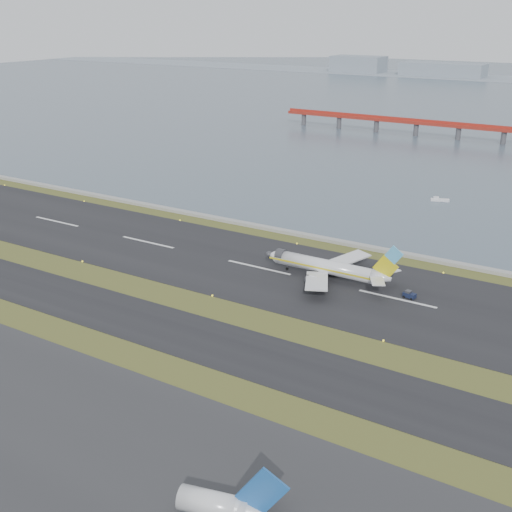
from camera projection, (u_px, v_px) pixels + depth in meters
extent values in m
plane|color=#3B4B1B|center=(194.00, 308.00, 154.05)|extent=(1000.00, 1000.00, 0.00)
cube|color=#2B2B2D|center=(3.00, 425.00, 110.17)|extent=(1000.00, 50.00, 0.10)
cube|color=black|center=(163.00, 327.00, 144.47)|extent=(1000.00, 18.00, 0.10)
cube|color=black|center=(259.00, 268.00, 177.96)|extent=(1000.00, 45.00, 0.10)
cube|color=#9A9994|center=(308.00, 236.00, 201.72)|extent=(1000.00, 2.50, 1.00)
cube|color=#A3271C|center=(505.00, 130.00, 341.02)|extent=(260.00, 5.00, 1.60)
cube|color=#A3271C|center=(505.00, 127.00, 340.48)|extent=(260.00, 0.40, 1.40)
cylinder|color=#4C4C51|center=(339.00, 123.00, 389.33)|extent=(2.80, 2.80, 7.00)
cylinder|color=#4C4C51|center=(503.00, 139.00, 342.62)|extent=(2.80, 2.80, 7.00)
cube|color=gray|center=(358.00, 64.00, 752.31)|extent=(60.00, 35.00, 18.00)
cube|color=gray|center=(443.00, 69.00, 704.37)|extent=(90.00, 35.00, 14.00)
cylinder|color=white|center=(324.00, 266.00, 169.70)|extent=(28.00, 3.80, 3.80)
cone|color=white|center=(273.00, 255.00, 177.29)|extent=(3.20, 3.80, 3.80)
cone|color=white|center=(382.00, 277.00, 161.71)|extent=(5.00, 3.80, 3.80)
cube|color=yellow|center=(320.00, 268.00, 168.16)|extent=(31.00, 0.06, 0.45)
cube|color=yellow|center=(327.00, 264.00, 171.23)|extent=(31.00, 0.06, 0.45)
cube|color=white|center=(317.00, 281.00, 162.10)|extent=(11.31, 15.89, 1.66)
cube|color=white|center=(344.00, 260.00, 175.65)|extent=(11.31, 15.89, 1.66)
cylinder|color=#38393E|center=(315.00, 281.00, 165.35)|extent=(4.20, 2.10, 2.10)
cylinder|color=#38393E|center=(335.00, 266.00, 174.91)|extent=(4.20, 2.10, 2.10)
cube|color=yellow|center=(386.00, 267.00, 160.28)|extent=(6.80, 0.35, 6.85)
cube|color=#52B1EA|center=(394.00, 255.00, 158.04)|extent=(4.85, 0.37, 4.90)
cube|color=white|center=(377.00, 281.00, 158.35)|extent=(5.64, 6.80, 0.22)
cube|color=white|center=(388.00, 271.00, 164.41)|extent=(5.64, 6.80, 0.22)
cylinder|color=black|center=(287.00, 269.00, 176.14)|extent=(0.80, 0.28, 0.80)
cylinder|color=black|center=(324.00, 281.00, 167.79)|extent=(1.00, 0.38, 1.00)
cylinder|color=black|center=(333.00, 274.00, 172.25)|extent=(1.00, 0.38, 1.00)
cube|color=#131A35|center=(409.00, 295.00, 158.75)|extent=(3.31, 2.28, 1.14)
cube|color=#38393E|center=(408.00, 292.00, 158.72)|extent=(1.59, 1.66, 0.66)
cylinder|color=black|center=(404.00, 297.00, 159.08)|extent=(0.71, 0.41, 0.66)
cylinder|color=black|center=(407.00, 295.00, 160.11)|extent=(0.71, 0.41, 0.66)
cylinder|color=black|center=(411.00, 299.00, 157.75)|extent=(0.71, 0.41, 0.66)
cylinder|color=black|center=(415.00, 297.00, 158.79)|extent=(0.71, 0.41, 0.66)
cylinder|color=white|center=(214.00, 504.00, 88.94)|extent=(10.57, 5.87, 3.60)
cone|color=white|center=(251.00, 512.00, 87.31)|extent=(4.74, 4.45, 3.60)
cube|color=#1E56A4|center=(262.00, 492.00, 85.56)|extent=(7.56, 2.17, 8.32)
cube|color=white|center=(262.00, 493.00, 90.10)|extent=(4.26, 6.07, 0.20)
cube|color=silver|center=(440.00, 200.00, 240.44)|extent=(7.08, 4.28, 0.87)
cube|color=silver|center=(436.00, 198.00, 240.44)|extent=(2.34, 2.11, 0.87)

